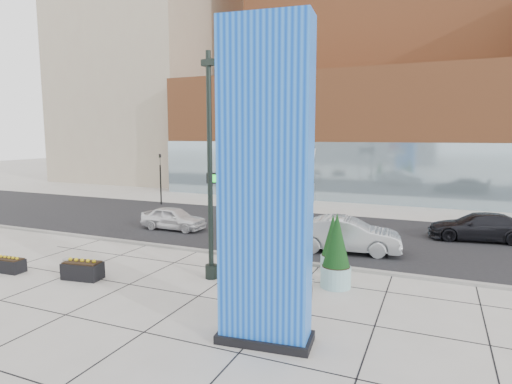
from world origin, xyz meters
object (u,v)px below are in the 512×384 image
at_px(lamp_post, 210,189).
at_px(concrete_bollard, 68,267).
at_px(blue_pylon, 265,192).
at_px(public_art_sculpture, 281,255).
at_px(overhead_street_sign, 223,186).
at_px(car_white_west, 173,218).
at_px(car_silver_mid, 346,235).

relative_size(lamp_post, concrete_bollard, 11.61).
relative_size(blue_pylon, public_art_sculpture, 1.65).
relative_size(overhead_street_sign, car_white_west, 1.00).
height_order(blue_pylon, lamp_post, lamp_post).
xyz_separation_m(lamp_post, concrete_bollard, (-5.31, -2.06, -3.17)).
bearing_deg(car_white_west, lamp_post, -136.76).
xyz_separation_m(lamp_post, car_white_west, (-6.33, 6.78, -2.87)).
bearing_deg(concrete_bollard, blue_pylon, -11.83).
bearing_deg(car_white_west, car_silver_mid, -94.81).
xyz_separation_m(concrete_bollard, overhead_street_sign, (4.85, 4.02, 3.03)).
distance_m(car_white_west, car_silver_mid, 10.47).
bearing_deg(public_art_sculpture, car_white_west, 128.53).
height_order(lamp_post, public_art_sculpture, lamp_post).
height_order(lamp_post, overhead_street_sign, lamp_post).
xyz_separation_m(concrete_bollard, car_silver_mid, (9.42, 7.93, 0.46)).
xyz_separation_m(lamp_post, car_silver_mid, (4.10, 5.87, -2.71)).
bearing_deg(blue_pylon, lamp_post, 127.92).
bearing_deg(concrete_bollard, lamp_post, 21.23).
height_order(overhead_street_sign, car_silver_mid, overhead_street_sign).
bearing_deg(lamp_post, public_art_sculpture, -6.13).
bearing_deg(concrete_bollard, car_white_west, 96.56).
distance_m(blue_pylon, lamp_post, 5.59).
distance_m(overhead_street_sign, car_silver_mid, 6.54).
bearing_deg(car_silver_mid, overhead_street_sign, 123.03).
xyz_separation_m(blue_pylon, concrete_bollard, (-9.19, 1.93, -3.74)).
distance_m(blue_pylon, car_white_west, 15.24).
relative_size(lamp_post, car_white_west, 2.19).
relative_size(public_art_sculpture, overhead_street_sign, 1.30).
bearing_deg(lamp_post, concrete_bollard, -158.77).
bearing_deg(blue_pylon, car_white_west, 127.19).
height_order(public_art_sculpture, overhead_street_sign, public_art_sculpture).
bearing_deg(lamp_post, car_silver_mid, 55.04).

